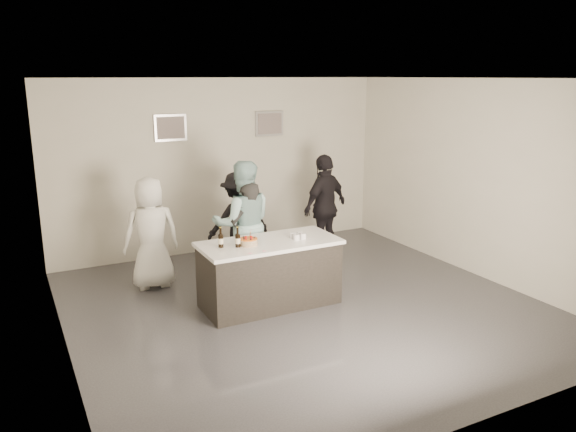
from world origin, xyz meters
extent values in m
plane|color=#3D3D42|center=(0.00, 0.00, 0.00)|extent=(6.00, 6.00, 0.00)
plane|color=white|center=(0.00, 0.00, 3.00)|extent=(6.00, 6.00, 0.00)
cube|color=beige|center=(0.00, 3.00, 1.50)|extent=(6.00, 0.04, 3.00)
cube|color=beige|center=(0.00, -3.00, 1.50)|extent=(6.00, 0.04, 3.00)
cube|color=beige|center=(-3.00, 0.00, 1.50)|extent=(0.04, 6.00, 3.00)
cube|color=beige|center=(3.00, 0.00, 1.50)|extent=(0.04, 6.00, 3.00)
cube|color=#B2B2B7|center=(-0.90, 2.97, 2.20)|extent=(0.54, 0.04, 0.44)
cube|color=#B2B2B7|center=(0.90, 2.97, 2.20)|extent=(0.54, 0.04, 0.44)
cube|color=white|center=(-0.39, 0.28, 0.45)|extent=(1.86, 0.86, 0.90)
cylinder|color=orange|center=(-0.71, 0.24, 0.94)|extent=(0.23, 0.23, 0.08)
cylinder|color=black|center=(-1.06, 0.31, 1.03)|extent=(0.07, 0.07, 0.26)
cylinder|color=black|center=(-0.86, 0.23, 1.03)|extent=(0.07, 0.07, 0.26)
cube|color=#C47112|center=(0.01, 0.22, 0.94)|extent=(0.19, 0.19, 0.08)
cube|color=pink|center=(-0.75, -0.08, 0.90)|extent=(0.24, 0.08, 0.01)
imported|color=black|center=(-0.39, 0.99, 0.79)|extent=(0.64, 0.48, 1.58)
imported|color=#99C7C8|center=(-0.41, 1.14, 0.93)|extent=(1.05, 0.90, 1.86)
imported|color=white|center=(-1.62, 1.68, 0.82)|extent=(0.83, 0.56, 1.64)
imported|color=black|center=(1.34, 1.73, 0.89)|extent=(1.12, 0.79, 1.77)
imported|color=black|center=(-0.17, 1.89, 0.78)|extent=(1.03, 0.61, 1.57)
camera|label=1|loc=(-3.44, -6.17, 3.03)|focal=35.00mm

